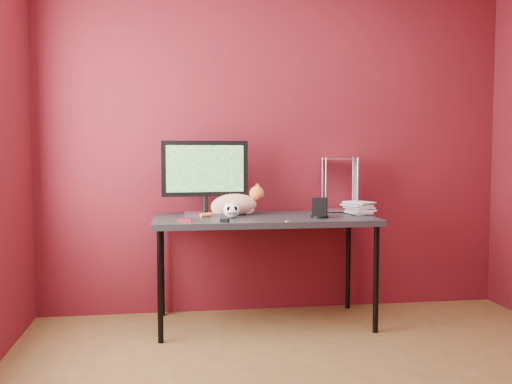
{
  "coord_description": "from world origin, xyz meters",
  "views": [
    {
      "loc": [
        -0.77,
        -2.47,
        1.19
      ],
      "look_at": [
        -0.24,
        1.15,
        0.93
      ],
      "focal_mm": 40.0,
      "sensor_mm": 36.0,
      "label": 1
    }
  ],
  "objects": [
    {
      "name": "room",
      "position": [
        0.0,
        0.0,
        1.45
      ],
      "size": [
        3.52,
        3.52,
        2.61
      ],
      "color": "brown",
      "rests_on": "ground"
    },
    {
      "name": "desk",
      "position": [
        -0.15,
        1.37,
        0.7
      ],
      "size": [
        1.5,
        0.7,
        0.75
      ],
      "color": "black",
      "rests_on": "ground"
    },
    {
      "name": "monitor",
      "position": [
        -0.54,
        1.5,
        1.04
      ],
      "size": [
        0.6,
        0.21,
        0.52
      ],
      "rotation": [
        0.0,
        0.0,
        0.06
      ],
      "color": "silver",
      "rests_on": "desk"
    },
    {
      "name": "cat",
      "position": [
        -0.33,
        1.48,
        0.83
      ],
      "size": [
        0.46,
        0.23,
        0.22
      ],
      "rotation": [
        0.0,
        0.0,
        0.12
      ],
      "color": "#CD572B",
      "rests_on": "desk"
    },
    {
      "name": "skull_mug",
      "position": [
        -0.38,
        1.3,
        0.81
      ],
      "size": [
        0.11,
        0.11,
        0.11
      ],
      "rotation": [
        0.0,
        0.0,
        -0.01
      ],
      "color": "white",
      "rests_on": "desk"
    },
    {
      "name": "speaker",
      "position": [
        0.21,
        1.23,
        0.81
      ],
      "size": [
        0.12,
        0.12,
        0.14
      ],
      "rotation": [
        0.0,
        0.0,
        -0.34
      ],
      "color": "black",
      "rests_on": "desk"
    },
    {
      "name": "book_stack",
      "position": [
        0.48,
        1.42,
        1.25
      ],
      "size": [
        0.22,
        0.24,
        0.99
      ],
      "rotation": [
        0.0,
        0.0,
        0.29
      ],
      "color": "beige",
      "rests_on": "desk"
    },
    {
      "name": "wire_rack",
      "position": [
        0.46,
        1.62,
        0.95
      ],
      "size": [
        0.26,
        0.22,
        0.4
      ],
      "rotation": [
        0.0,
        0.0,
        -0.13
      ],
      "color": "silver",
      "rests_on": "desk"
    },
    {
      "name": "pocket_knife",
      "position": [
        -0.69,
        1.14,
        0.76
      ],
      "size": [
        0.09,
        0.05,
        0.02
      ],
      "primitive_type": "cube",
      "rotation": [
        0.0,
        0.0,
        -0.27
      ],
      "color": "#B30D25",
      "rests_on": "desk"
    },
    {
      "name": "black_gadget",
      "position": [
        -0.45,
        1.08,
        0.76
      ],
      "size": [
        0.06,
        0.05,
        0.03
      ],
      "primitive_type": "cube",
      "rotation": [
        0.0,
        0.0,
        -0.4
      ],
      "color": "black",
      "rests_on": "desk"
    },
    {
      "name": "washer",
      "position": [
        -0.04,
        1.08,
        0.75
      ],
      "size": [
        0.05,
        0.05,
        0.0
      ],
      "primitive_type": "cylinder",
      "color": "silver",
      "rests_on": "desk"
    }
  ]
}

